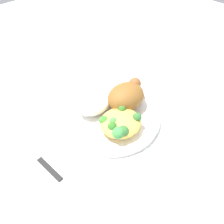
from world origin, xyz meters
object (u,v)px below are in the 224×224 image
at_px(mac_cheese_with_broccoli, 120,123).
at_px(knife, 39,159).
at_px(plate, 112,117).
at_px(roasted_chicken, 127,96).
at_px(rice_pile, 95,103).
at_px(fork, 51,150).

relative_size(mac_cheese_with_broccoli, knife, 0.54).
bearing_deg(plate, mac_cheese_with_broccoli, -111.25).
height_order(roasted_chicken, mac_cheese_with_broccoli, roasted_chicken).
relative_size(roasted_chicken, rice_pile, 1.15).
height_order(plate, mac_cheese_with_broccoli, mac_cheese_with_broccoli).
bearing_deg(roasted_chicken, fork, 173.56).
distance_m(rice_pile, knife, 0.20).
bearing_deg(fork, rice_pile, 8.16).
distance_m(rice_pile, mac_cheese_with_broccoli, 0.10).
bearing_deg(roasted_chicken, mac_cheese_with_broccoli, -146.57).
height_order(rice_pile, fork, rice_pile).
bearing_deg(fork, roasted_chicken, -6.44).
bearing_deg(rice_pile, roasted_chicken, -33.74).
bearing_deg(knife, rice_pile, 7.76).
bearing_deg(rice_pile, knife, -172.24).
distance_m(rice_pile, fork, 0.16).
bearing_deg(mac_cheese_with_broccoli, rice_pile, 89.94).
relative_size(mac_cheese_with_broccoli, fork, 0.73).
bearing_deg(plate, roasted_chicken, -1.39).
bearing_deg(rice_pile, fork, -171.84).
xyz_separation_m(roasted_chicken, mac_cheese_with_broccoli, (-0.07, -0.05, -0.01)).
relative_size(roasted_chicken, mac_cheese_with_broccoli, 1.12).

